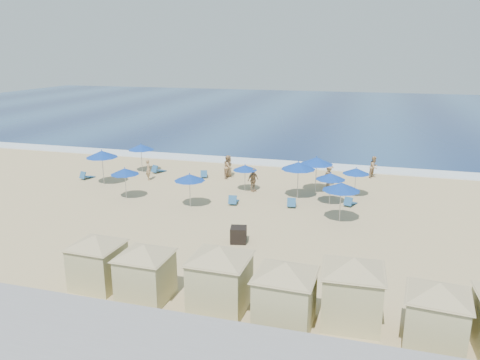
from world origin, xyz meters
name	(u,v)px	position (x,y,z in m)	size (l,w,h in m)	color
ground	(228,221)	(0.00, 0.00, 0.00)	(160.00, 160.00, 0.00)	tan
ocean	(326,111)	(0.00, 55.00, 0.03)	(160.00, 80.00, 0.06)	navy
surf_line	(280,163)	(0.00, 15.50, 0.04)	(160.00, 2.50, 0.08)	white
seawall	(107,340)	(0.00, -13.50, 0.65)	(160.00, 6.10, 1.22)	gray
trash_bin	(238,235)	(1.48, -2.87, 0.43)	(0.85, 0.85, 0.85)	black
cabana_0	(97,254)	(-3.02, -9.25, 1.52)	(4.22, 4.22, 2.65)	tan
cabana_1	(145,265)	(-0.53, -9.63, 1.53)	(4.26, 4.26, 2.67)	tan
cabana_2	(220,269)	(2.66, -9.47, 1.69)	(4.71, 4.71, 2.95)	tan
cabana_3	(285,286)	(5.37, -9.94, 1.62)	(4.52, 4.52, 2.83)	tan
cabana_4	(353,282)	(7.75, -9.04, 1.68)	(4.68, 4.68, 2.94)	tan
cabana_5	(437,307)	(10.62, -9.80, 1.55)	(4.30, 4.30, 2.71)	tan
umbrella_0	(102,154)	(-11.76, 5.14, 2.38)	(2.41, 2.41, 2.74)	#A5A8AD
umbrella_1	(141,147)	(-10.69, 9.39, 2.16)	(2.18, 2.18, 2.49)	#A5A8AD
umbrella_2	(125,171)	(-8.27, 2.40, 1.95)	(1.98, 1.98, 2.25)	#A5A8AD
umbrella_3	(245,168)	(-0.77, 6.45, 1.76)	(1.79, 1.79, 2.04)	#A5A8AD
umbrella_4	(190,177)	(-3.27, 1.95, 2.01)	(2.03, 2.03, 2.32)	#A5A8AD
umbrella_5	(298,166)	(3.24, 5.77, 2.35)	(2.38, 2.38, 2.71)	#A5A8AD
umbrella_6	(331,176)	(5.54, 5.01, 1.96)	(1.98, 1.98, 2.26)	#A5A8AD
umbrella_7	(317,161)	(4.27, 7.56, 2.36)	(2.39, 2.39, 2.72)	#A5A8AD
umbrella_8	(356,171)	(7.07, 7.34, 1.86)	(1.88, 1.88, 2.14)	#A5A8AD
umbrella_9	(341,187)	(6.46, 1.83, 2.22)	(2.25, 2.25, 2.56)	#A5A8AD
beach_chair_0	(86,176)	(-13.97, 6.06, 0.23)	(0.84, 1.33, 0.68)	#245585
beach_chair_1	(158,170)	(-9.30, 9.49, 0.25)	(1.01, 1.41, 0.71)	#245585
beach_chair_2	(204,175)	(-5.01, 9.21, 0.23)	(0.86, 1.29, 0.65)	#245585
beach_chair_3	(233,200)	(-0.70, 3.30, 0.24)	(0.70, 1.31, 0.69)	#245585
beach_chair_4	(292,203)	(3.18, 3.86, 0.24)	(0.72, 1.32, 0.69)	#245585
beach_chair_5	(350,202)	(6.88, 5.12, 0.23)	(0.90, 1.32, 0.67)	#245585
beachgoer_0	(148,170)	(-8.98, 7.24, 0.84)	(0.61, 0.40, 1.68)	tan
beachgoer_1	(228,167)	(-3.04, 9.54, 0.94)	(0.91, 0.71, 1.88)	tan
beachgoer_2	(253,180)	(-0.16, 6.49, 0.87)	(1.01, 0.42, 1.73)	tan
beachgoer_3	(329,176)	(5.05, 9.31, 0.86)	(1.12, 0.64, 1.73)	tan
beachgoer_4	(228,166)	(-3.21, 10.14, 0.86)	(0.84, 0.55, 1.72)	tan
beachgoer_5	(374,167)	(8.28, 13.00, 0.88)	(0.86, 0.67, 1.77)	tan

